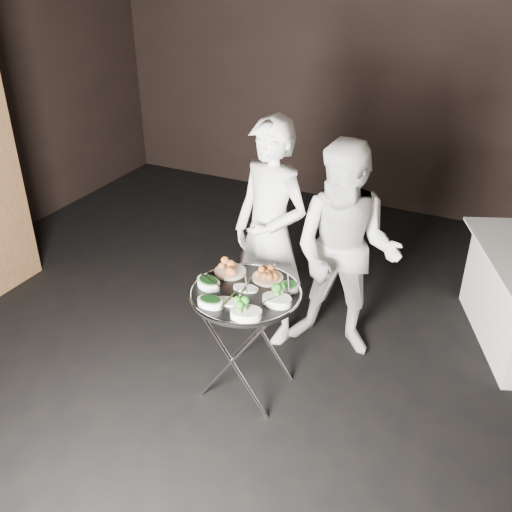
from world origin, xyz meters
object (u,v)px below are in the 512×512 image
at_px(tray_stand, 246,337).
at_px(waiter_left, 270,234).
at_px(waiter_right, 345,253).
at_px(serving_tray, 245,293).

bearing_deg(tray_stand, waiter_left, 101.43).
distance_m(waiter_left, waiter_right, 0.55).
height_order(tray_stand, serving_tray, serving_tray).
bearing_deg(tray_stand, waiter_right, 60.10).
relative_size(serving_tray, waiter_right, 0.44).
bearing_deg(serving_tray, waiter_right, 60.10).
distance_m(tray_stand, waiter_right, 0.90).
height_order(serving_tray, waiter_left, waiter_left).
bearing_deg(waiter_left, serving_tray, -61.58).
xyz_separation_m(tray_stand, waiter_left, (-0.13, 0.66, 0.42)).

